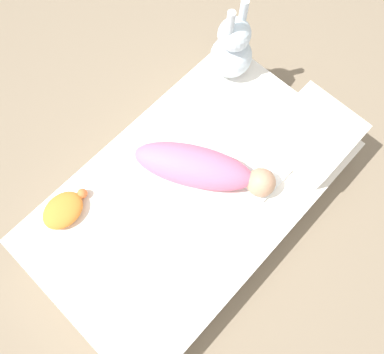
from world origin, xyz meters
TOP-DOWN VIEW (x-y plane):
  - ground_plane at (0.00, 0.00)m, footprint 12.00×12.00m
  - bed_mattress at (0.00, 0.00)m, footprint 1.30×0.78m
  - burp_cloth at (0.25, -0.17)m, footprint 0.18×0.15m
  - swaddled_baby at (0.08, 0.02)m, footprint 0.38×0.54m
  - pillow at (0.50, -0.21)m, footprint 0.32×0.31m
  - bunny_plush at (0.54, 0.27)m, footprint 0.18×0.18m
  - turtle_plush at (-0.40, 0.29)m, footprint 0.20×0.13m

SIDE VIEW (x-z plane):
  - ground_plane at x=0.00m, z-range 0.00..0.00m
  - bed_mattress at x=0.00m, z-range 0.00..0.19m
  - burp_cloth at x=0.25m, z-range 0.19..0.21m
  - turtle_plush at x=-0.40m, z-range 0.19..0.25m
  - pillow at x=0.50m, z-range 0.19..0.30m
  - swaddled_baby at x=0.08m, z-range 0.19..0.33m
  - bunny_plush at x=0.54m, z-range 0.14..0.51m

